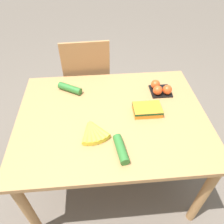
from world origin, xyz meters
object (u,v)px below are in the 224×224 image
carrot_bag (147,109)px  cucumber_near (70,88)px  chair (88,85)px  cucumber_far (121,149)px  tomato_pack (160,89)px  banana_bunch (94,132)px

carrot_bag → cucumber_near: 0.59m
chair → carrot_bag: (0.41, -0.64, 0.25)m
cucumber_far → tomato_pack: bearing=55.5°
chair → banana_bunch: 0.84m
chair → tomato_pack: chair is taller
banana_bunch → carrot_bag: carrot_bag is taller
banana_bunch → cucumber_near: (-0.16, 0.44, 0.01)m
chair → carrot_bag: 0.80m
chair → banana_bunch: bearing=90.9°
chair → carrot_bag: bearing=119.8°
carrot_bag → cucumber_far: (-0.21, -0.30, -0.00)m
carrot_bag → cucumber_near: cucumber_near is taller
chair → cucumber_far: bearing=99.2°
tomato_pack → banana_bunch: bearing=-143.7°
banana_bunch → tomato_pack: tomato_pack is taller
chair → cucumber_far: chair is taller
chair → carrot_bag: chair is taller
chair → cucumber_near: size_ratio=5.39×
tomato_pack → carrot_bag: tomato_pack is taller
chair → carrot_bag: size_ratio=5.32×
chair → banana_bunch: chair is taller
carrot_bag → banana_bunch: bearing=-155.6°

